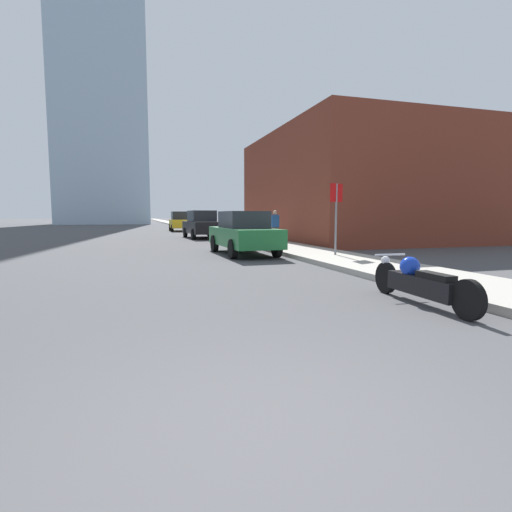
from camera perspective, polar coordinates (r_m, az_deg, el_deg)
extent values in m
plane|color=#424244|center=(2.73, 2.28, -26.64)|extent=(400.00, 400.00, 0.00)
cube|color=#9E998E|center=(42.66, -8.38, 3.91)|extent=(2.38, 240.00, 0.15)
cube|color=brown|center=(25.39, 15.08, 9.37)|extent=(11.35, 13.44, 6.24)
cylinder|color=black|center=(7.91, 18.06, -2.98)|extent=(0.12, 0.59, 0.58)
cylinder|color=black|center=(6.32, 28.07, -5.55)|extent=(0.12, 0.59, 0.58)
cube|color=black|center=(7.09, 22.50, -3.94)|extent=(0.30, 1.56, 0.31)
sphere|color=#1433AD|center=(7.29, 21.13, -1.39)|extent=(0.34, 0.34, 0.34)
cube|color=black|center=(6.80, 24.25, -2.66)|extent=(0.24, 0.72, 0.10)
sphere|color=silver|center=(7.90, 18.01, -0.57)|extent=(0.16, 0.16, 0.16)
cylinder|color=silver|center=(7.77, 18.61, 0.18)|extent=(0.62, 0.06, 0.04)
cube|color=#1E6B33|center=(14.96, -1.82, 2.77)|extent=(1.79, 4.61, 0.66)
cube|color=#23282D|center=(14.94, -1.83, 5.22)|extent=(1.48, 2.23, 0.62)
cylinder|color=black|center=(16.16, -5.95, 1.79)|extent=(0.22, 0.67, 0.67)
cylinder|color=black|center=(16.57, -0.58, 1.92)|extent=(0.22, 0.67, 0.67)
cylinder|color=black|center=(13.41, -3.34, 0.99)|extent=(0.22, 0.67, 0.67)
cylinder|color=black|center=(13.90, 2.99, 1.17)|extent=(0.22, 0.67, 0.67)
cube|color=black|center=(25.98, -7.75, 4.09)|extent=(1.99, 4.62, 0.75)
cube|color=#23282D|center=(25.97, -7.77, 5.68)|extent=(1.60, 2.25, 0.69)
cylinder|color=black|center=(27.21, -10.07, 3.35)|extent=(0.24, 0.66, 0.65)
cylinder|color=black|center=(27.54, -6.68, 3.43)|extent=(0.24, 0.66, 0.65)
cylinder|color=black|center=(24.46, -8.94, 3.09)|extent=(0.24, 0.66, 0.65)
cylinder|color=black|center=(24.82, -5.19, 3.18)|extent=(0.24, 0.66, 0.65)
cube|color=gold|center=(37.98, -10.84, 4.57)|extent=(1.74, 4.54, 0.75)
cube|color=#23282D|center=(37.97, -10.86, 5.70)|extent=(1.46, 2.19, 0.75)
cylinder|color=black|center=(39.32, -12.17, 4.04)|extent=(0.21, 0.64, 0.64)
cylinder|color=black|center=(39.46, -9.86, 4.09)|extent=(0.21, 0.64, 0.64)
cylinder|color=black|center=(36.53, -11.88, 3.92)|extent=(0.21, 0.64, 0.64)
cylinder|color=black|center=(36.68, -9.39, 3.97)|extent=(0.21, 0.64, 0.64)
cylinder|color=slate|center=(13.60, 11.34, 5.15)|extent=(0.07, 0.07, 2.36)
cube|color=red|center=(13.62, 11.42, 8.85)|extent=(0.57, 0.26, 0.60)
cube|color=#38383D|center=(19.53, 2.74, 3.07)|extent=(0.29, 0.20, 0.75)
cube|color=#235193|center=(19.51, 2.75, 5.03)|extent=(0.36, 0.20, 0.59)
sphere|color=tan|center=(19.51, 2.76, 6.22)|extent=(0.22, 0.22, 0.22)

